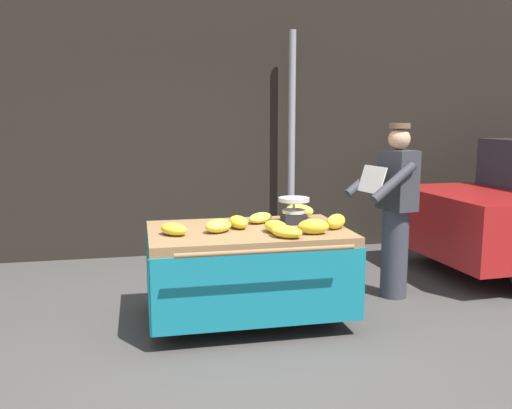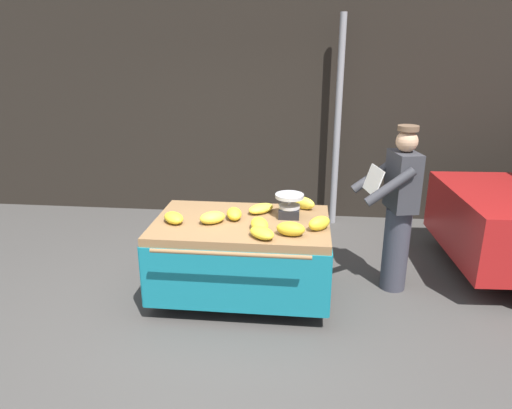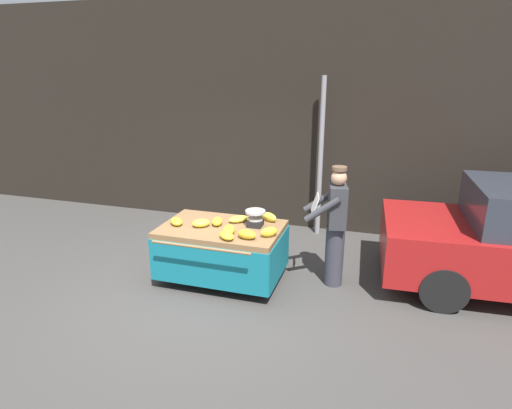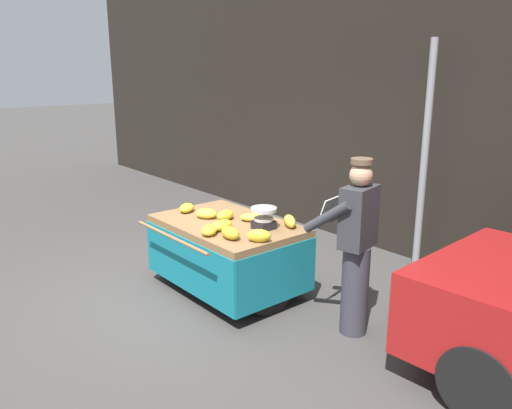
# 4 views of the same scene
# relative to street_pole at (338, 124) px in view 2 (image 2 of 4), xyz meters

# --- Properties ---
(ground_plane) EXTENTS (60.00, 60.00, 0.00)m
(ground_plane) POSITION_rel_street_pole_xyz_m (-1.17, -2.67, -1.42)
(ground_plane) COLOR #423F3D
(back_wall) EXTENTS (16.00, 0.24, 4.20)m
(back_wall) POSITION_rel_street_pole_xyz_m (-1.17, 0.38, 0.69)
(back_wall) COLOR black
(back_wall) RESTS_ON ground
(street_pole) EXTENTS (0.09, 0.09, 2.83)m
(street_pole) POSITION_rel_street_pole_xyz_m (0.00, 0.00, 0.00)
(street_pole) COLOR gray
(street_pole) RESTS_ON ground
(banana_cart) EXTENTS (1.71, 1.30, 0.83)m
(banana_cart) POSITION_rel_street_pole_xyz_m (-1.01, -2.24, -0.81)
(banana_cart) COLOR olive
(banana_cart) RESTS_ON ground
(weighing_scale) EXTENTS (0.28, 0.28, 0.24)m
(weighing_scale) POSITION_rel_street_pole_xyz_m (-0.56, -2.09, -0.47)
(weighing_scale) COLOR black
(weighing_scale) RESTS_ON banana_cart
(banana_bunch_0) EXTENTS (0.29, 0.29, 0.10)m
(banana_bunch_0) POSITION_rel_street_pole_xyz_m (-1.65, -2.36, -0.54)
(banana_bunch_0) COLOR yellow
(banana_bunch_0) RESTS_ON banana_cart
(banana_bunch_1) EXTENTS (0.26, 0.26, 0.13)m
(banana_bunch_1) POSITION_rel_street_pole_xyz_m (-0.27, -2.40, -0.52)
(banana_bunch_1) COLOR yellow
(banana_bunch_1) RESTS_ON banana_cart
(banana_bunch_2) EXTENTS (0.30, 0.28, 0.11)m
(banana_bunch_2) POSITION_rel_street_pole_xyz_m (-1.28, -2.33, -0.53)
(banana_bunch_2) COLOR yellow
(banana_bunch_2) RESTS_ON banana_cart
(banana_bunch_3) EXTENTS (0.22, 0.32, 0.11)m
(banana_bunch_3) POSITION_rel_street_pole_xyz_m (-0.82, -2.46, -0.54)
(banana_bunch_3) COLOR yellow
(banana_bunch_3) RESTS_ON banana_cart
(banana_bunch_4) EXTENTS (0.28, 0.19, 0.13)m
(banana_bunch_4) POSITION_rel_street_pole_xyz_m (-0.53, -2.56, -0.53)
(banana_bunch_4) COLOR gold
(banana_bunch_4) RESTS_ON banana_cart
(banana_bunch_5) EXTENTS (0.30, 0.30, 0.10)m
(banana_bunch_5) POSITION_rel_street_pole_xyz_m (-0.78, -2.65, -0.54)
(banana_bunch_5) COLOR yellow
(banana_bunch_5) RESTS_ON banana_cart
(banana_bunch_6) EXTENTS (0.20, 0.27, 0.11)m
(banana_bunch_6) POSITION_rel_street_pole_xyz_m (-1.09, -2.21, -0.53)
(banana_bunch_6) COLOR yellow
(banana_bunch_6) RESTS_ON banana_cart
(banana_bunch_7) EXTENTS (0.29, 0.23, 0.13)m
(banana_bunch_7) POSITION_rel_street_pole_xyz_m (-0.43, -1.83, -0.52)
(banana_bunch_7) COLOR yellow
(banana_bunch_7) RESTS_ON banana_cart
(banana_bunch_8) EXTENTS (0.32, 0.32, 0.09)m
(banana_bunch_8) POSITION_rel_street_pole_xyz_m (-0.85, -2.00, -0.54)
(banana_bunch_8) COLOR yellow
(banana_bunch_8) RESTS_ON banana_cart
(vendor_person) EXTENTS (0.65, 0.60, 1.71)m
(vendor_person) POSITION_rel_street_pole_xyz_m (0.52, -1.89, -0.54)
(vendor_person) COLOR #383842
(vendor_person) RESTS_ON ground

